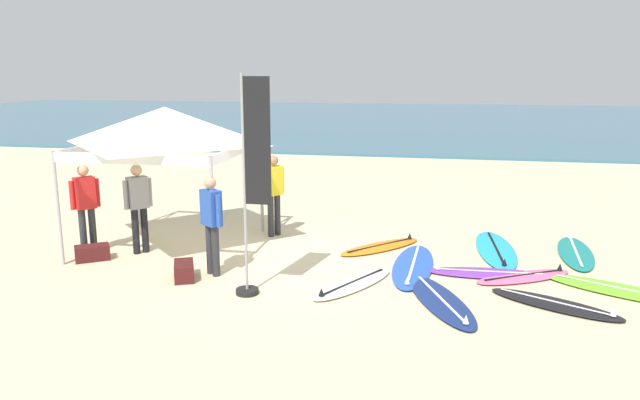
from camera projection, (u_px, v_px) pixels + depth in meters
ground_plane at (295, 260)px, 11.09m from camera, size 80.00×80.00×0.00m
sea at (402, 119)px, 41.28m from camera, size 80.00×36.00×0.10m
canopy_tent at (166, 126)px, 11.46m from camera, size 3.01×3.01×2.75m
surfboard_black at (555, 304)px, 8.93m from camera, size 1.97×1.40×0.19m
surfboard_pink at (524, 277)px, 10.11m from camera, size 1.81×1.35×0.19m
surfboard_blue at (413, 266)px, 10.67m from camera, size 0.81×2.58×0.19m
surfboard_cyan at (496, 249)px, 11.63m from camera, size 0.83×2.61×0.19m
surfboard_navy at (441, 300)px, 9.07m from camera, size 1.39×2.33×0.19m
surfboard_teal at (576, 253)px, 11.43m from camera, size 0.81×2.31×0.19m
surfboard_lime at (623, 291)px, 9.47m from camera, size 2.41×1.67×0.19m
surfboard_orange at (381, 247)px, 11.82m from camera, size 1.71×1.78×0.19m
surfboard_purple at (488, 273)px, 10.28m from camera, size 2.12×0.65×0.19m
surfboard_white at (353, 284)px, 9.77m from camera, size 1.41×1.94×0.19m
person_yellow at (274, 190)px, 12.52m from camera, size 0.39×0.47×1.71m
person_grey at (138, 202)px, 11.34m from camera, size 0.40×0.43×1.71m
person_red at (86, 203)px, 11.30m from camera, size 0.40×0.43×1.71m
person_blue at (212, 219)px, 10.12m from camera, size 0.46×0.39×1.71m
banner_flag at (252, 196)px, 9.09m from camera, size 0.60×0.36×3.40m
gear_bag_near_tent at (92, 253)px, 11.07m from camera, size 0.68×0.60×0.28m
gear_bag_by_pole at (184, 271)px, 10.09m from camera, size 0.54×0.68×0.28m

